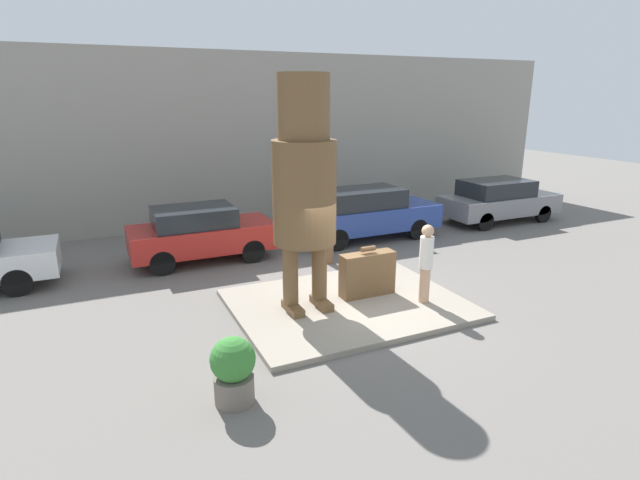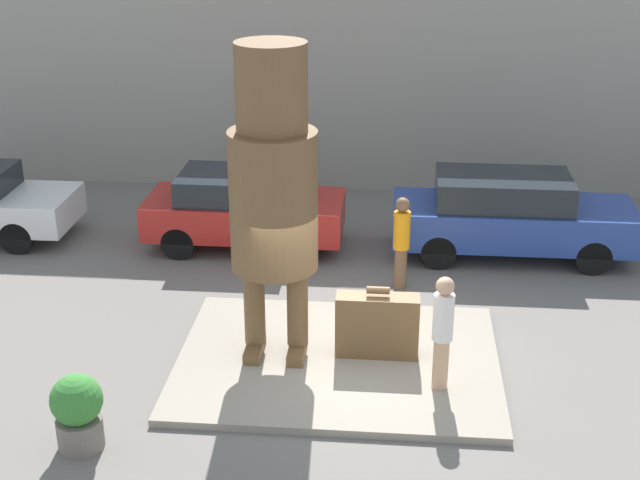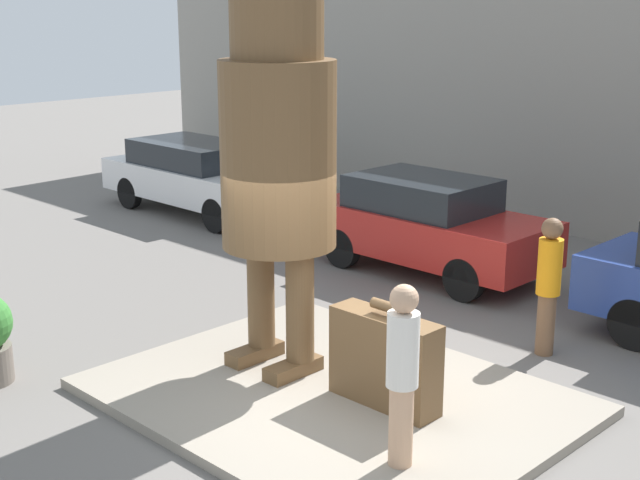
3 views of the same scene
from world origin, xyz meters
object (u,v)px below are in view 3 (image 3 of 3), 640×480
at_px(tourist, 402,368).
at_px(worker_hivis, 549,281).
at_px(giant_suitcase, 385,359).
at_px(statue_figure, 278,128).
at_px(parked_car_red, 428,223).
at_px(parked_car_white, 199,175).

height_order(tourist, worker_hivis, tourist).
height_order(giant_suitcase, worker_hivis, worker_hivis).
bearing_deg(statue_figure, giant_suitcase, 2.13).
height_order(statue_figure, tourist, statue_figure).
height_order(tourist, parked_car_red, tourist).
relative_size(giant_suitcase, parked_car_white, 0.27).
height_order(parked_car_white, worker_hivis, worker_hivis).
relative_size(statue_figure, giant_suitcase, 3.77).
xyz_separation_m(giant_suitcase, worker_hivis, (0.35, 2.75, 0.35)).
bearing_deg(parked_car_white, parked_car_red, 0.10).
distance_m(tourist, parked_car_white, 11.33).
bearing_deg(parked_car_red, statue_figure, -73.93).
distance_m(giant_suitcase, parked_car_white, 10.05).
bearing_deg(worker_hivis, statue_figure, -124.77).
relative_size(giant_suitcase, worker_hivis, 0.73).
relative_size(tourist, parked_car_white, 0.38).
bearing_deg(parked_car_white, giant_suitcase, -26.55).
distance_m(parked_car_white, parked_car_red, 6.08).
bearing_deg(parked_car_white, statue_figure, -31.61).
distance_m(giant_suitcase, parked_car_red, 5.37).
bearing_deg(statue_figure, tourist, -18.05).
xyz_separation_m(parked_car_red, worker_hivis, (3.26, -1.76, 0.14)).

